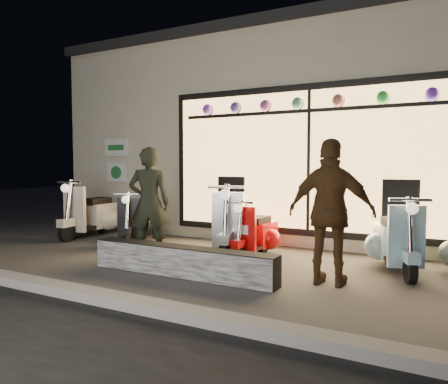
{
  "coord_description": "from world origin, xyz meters",
  "views": [
    {
      "loc": [
        3.13,
        -5.4,
        1.5
      ],
      "look_at": [
        -0.15,
        0.6,
        1.05
      ],
      "focal_mm": 35.0,
      "sensor_mm": 36.0,
      "label": 1
    }
  ],
  "objects_px": {
    "graffiti_barrier": "(182,261)",
    "woman": "(331,212)",
    "scooter_red": "(257,233)",
    "man": "(149,203)",
    "scooter_silver": "(235,226)"
  },
  "relations": [
    {
      "from": "scooter_silver",
      "to": "scooter_red",
      "type": "xyz_separation_m",
      "value": [
        0.43,
        -0.05,
        -0.09
      ]
    },
    {
      "from": "woman",
      "to": "graffiti_barrier",
      "type": "bearing_deg",
      "value": 14.15
    },
    {
      "from": "scooter_red",
      "to": "woman",
      "type": "relative_size",
      "value": 0.69
    },
    {
      "from": "graffiti_barrier",
      "to": "scooter_silver",
      "type": "height_order",
      "value": "scooter_silver"
    },
    {
      "from": "graffiti_barrier",
      "to": "woman",
      "type": "xyz_separation_m",
      "value": [
        1.85,
        0.53,
        0.7
      ]
    },
    {
      "from": "scooter_silver",
      "to": "scooter_red",
      "type": "bearing_deg",
      "value": -22.23
    },
    {
      "from": "graffiti_barrier",
      "to": "man",
      "type": "height_order",
      "value": "man"
    },
    {
      "from": "graffiti_barrier",
      "to": "woman",
      "type": "bearing_deg",
      "value": 16.02
    },
    {
      "from": "scooter_silver",
      "to": "scooter_red",
      "type": "height_order",
      "value": "scooter_silver"
    },
    {
      "from": "scooter_red",
      "to": "woman",
      "type": "bearing_deg",
      "value": -35.9
    },
    {
      "from": "graffiti_barrier",
      "to": "woman",
      "type": "distance_m",
      "value": 2.05
    },
    {
      "from": "scooter_red",
      "to": "man",
      "type": "xyz_separation_m",
      "value": [
        -1.41,
        -1.01,
        0.52
      ]
    },
    {
      "from": "graffiti_barrier",
      "to": "scooter_red",
      "type": "distance_m",
      "value": 1.73
    },
    {
      "from": "graffiti_barrier",
      "to": "woman",
      "type": "height_order",
      "value": "woman"
    },
    {
      "from": "scooter_silver",
      "to": "man",
      "type": "relative_size",
      "value": 0.89
    }
  ]
}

